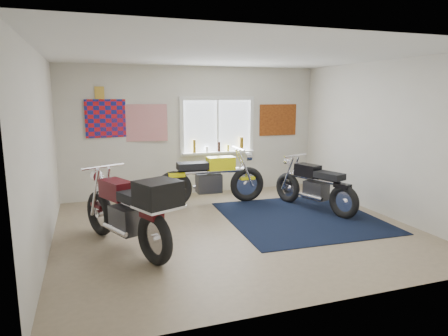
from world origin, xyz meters
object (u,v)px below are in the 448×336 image
object	(u,v)px
navy_rug	(300,217)
black_chrome_bike	(314,187)
maroon_tourer	(130,211)
yellow_triumph	(211,180)

from	to	relation	value
navy_rug	black_chrome_bike	xyz separation A→B (m)	(0.48, 0.35, 0.43)
maroon_tourer	navy_rug	bearing A→B (deg)	-102.55
navy_rug	maroon_tourer	size ratio (longest dim) A/B	1.24
black_chrome_bike	maroon_tourer	xyz separation A→B (m)	(-3.43, -0.97, 0.14)
navy_rug	yellow_triumph	xyz separation A→B (m)	(-1.22, 1.33, 0.48)
black_chrome_bike	maroon_tourer	size ratio (longest dim) A/B	0.89
yellow_triumph	black_chrome_bike	size ratio (longest dim) A/B	1.18
navy_rug	maroon_tourer	xyz separation A→B (m)	(-2.95, -0.61, 0.57)
navy_rug	yellow_triumph	size ratio (longest dim) A/B	1.19
maroon_tourer	black_chrome_bike	bearing A→B (deg)	-98.59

